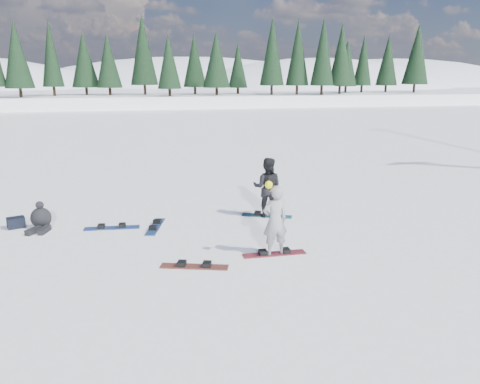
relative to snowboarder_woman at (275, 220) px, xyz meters
name	(u,v)px	position (x,y,z in m)	size (l,w,h in m)	color
ground	(318,236)	(1.50, 1.02, -0.85)	(420.00, 420.00, 0.00)	white
alpine_backdrop	(117,121)	(-10.22, 190.18, -14.82)	(412.50, 227.00, 53.20)	white
snowboarder_woman	(275,220)	(0.00, 0.00, 0.00)	(0.66, 0.47, 1.82)	#99989D
snowboarder_man	(267,187)	(0.68, 3.03, 0.04)	(0.87, 0.67, 1.78)	black
seated_rider	(41,218)	(-5.71, 3.24, -0.55)	(0.70, 1.01, 0.77)	black
gear_bag	(16,223)	(-6.41, 3.49, -0.70)	(0.45, 0.30, 0.30)	black
snowboard_woman	(274,254)	(0.00, 0.00, -0.84)	(1.50, 0.28, 0.03)	maroon
snowboard_man	(267,216)	(0.68, 3.03, -0.84)	(1.50, 0.28, 0.03)	#166E7B
snowboard_loose_a	(155,227)	(-2.65, 2.69, -0.84)	(1.50, 0.28, 0.03)	navy
snowboard_loose_c	(112,228)	(-3.82, 2.84, -0.84)	(1.50, 0.28, 0.03)	navy
snowboard_loose_b	(194,267)	(-1.94, -0.33, -0.84)	(1.50, 0.28, 0.03)	maroon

